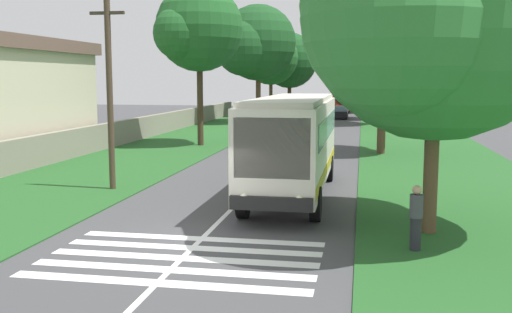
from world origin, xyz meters
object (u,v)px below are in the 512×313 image
object	(u,v)px
roadside_tree_right_4	(375,33)
trailing_car_3	(340,113)
trailing_car_0	(275,132)
roadside_tree_right_0	(430,10)
roadside_tree_right_2	(381,41)
trailing_minibus_0	(341,101)
pedestrian	(416,217)
roadside_tree_left_0	(289,62)
roadside_tree_right_1	(375,44)
trailing_car_1	(288,123)
utility_pole	(110,91)
roadside_tree_right_3	(368,55)
roadside_tree_left_1	(255,45)
roadside_tree_left_2	(270,59)
roadside_tree_left_4	(198,30)
trailing_car_2	(300,116)
coach_bus	(294,139)

from	to	relation	value
roadside_tree_right_4	trailing_car_3	bearing A→B (deg)	22.50
trailing_car_0	trailing_car_3	xyz separation A→B (m)	(25.15, -3.53, 0.00)
roadside_tree_right_0	roadside_tree_right_2	world-z (taller)	roadside_tree_right_0
trailing_minibus_0	pedestrian	bearing A→B (deg)	-176.22
roadside_tree_left_0	roadside_tree_right_1	xyz separation A→B (m)	(-11.03, -10.61, 1.59)
roadside_tree_right_2	trailing_car_1	bearing A→B (deg)	25.89
utility_pole	roadside_tree_right_0	bearing A→B (deg)	-112.11
roadside_tree_right_3	pedestrian	xyz separation A→B (m)	(-62.37, -0.89, -6.49)
roadside_tree_left_1	utility_pole	size ratio (longest dim) A/B	1.56
roadside_tree_left_2	roadside_tree_left_4	distance (m)	31.22
trailing_car_2	roadside_tree_right_4	bearing A→B (deg)	-100.98
roadside_tree_right_0	roadside_tree_right_2	xyz separation A→B (m)	(18.19, 0.76, 0.31)
trailing_car_0	utility_pole	bearing A→B (deg)	168.61
roadside_tree_left_0	pedestrian	size ratio (longest dim) A/B	6.05
roadside_tree_left_0	pedestrian	distance (m)	62.13
roadside_tree_right_2	roadside_tree_right_4	size ratio (longest dim) A/B	0.80
trailing_minibus_0	roadside_tree_left_2	world-z (taller)	roadside_tree_left_2
trailing_car_1	trailing_car_2	size ratio (longest dim) A/B	1.00
roadside_tree_left_4	roadside_tree_right_0	distance (m)	23.89
coach_bus	roadside_tree_right_1	distance (m)	43.75
roadside_tree_left_4	roadside_tree_right_2	distance (m)	11.85
trailing_car_0	roadside_tree_right_4	world-z (taller)	roadside_tree_right_4
trailing_car_2	pedestrian	bearing A→B (deg)	-170.13
trailing_car_0	trailing_car_3	size ratio (longest dim) A/B	1.00
roadside_tree_left_4	trailing_car_0	bearing A→B (deg)	-56.00
roadside_tree_left_1	roadside_tree_left_2	size ratio (longest dim) A/B	1.16
roadside_tree_left_1	roadside_tree_right_0	distance (m)	42.51
roadside_tree_right_3	utility_pole	distance (m)	56.82
trailing_car_3	roadside_tree_right_0	world-z (taller)	roadside_tree_right_0
pedestrian	trailing_car_0	bearing A→B (deg)	16.15
trailing_car_3	roadside_tree_right_4	size ratio (longest dim) A/B	0.35
coach_bus	roadside_tree_left_1	distance (m)	37.20
trailing_car_1	roadside_tree_right_0	world-z (taller)	roadside_tree_right_0
trailing_car_2	roadside_tree_left_1	world-z (taller)	roadside_tree_left_1
coach_bus	utility_pole	distance (m)	7.48
roadside_tree_right_1	pedestrian	distance (m)	50.40
coach_bus	roadside_tree_left_4	xyz separation A→B (m)	(15.63, 8.11, 5.38)
trailing_car_2	roadside_tree_right_1	size ratio (longest dim) A/B	0.36
roadside_tree_left_1	roadside_tree_right_3	bearing A→B (deg)	-29.18
trailing_minibus_0	roadside_tree_left_0	world-z (taller)	roadside_tree_left_0
trailing_car_0	pedestrian	world-z (taller)	pedestrian
pedestrian	trailing_car_1	bearing A→B (deg)	12.32
roadside_tree_right_4	roadside_tree_left_1	bearing A→B (deg)	88.63
roadside_tree_left_0	roadside_tree_right_2	bearing A→B (deg)	-165.64
trailing_minibus_0	utility_pole	world-z (taller)	utility_pole
roadside_tree_left_4	coach_bus	bearing A→B (deg)	-152.58
roadside_tree_left_2	utility_pole	distance (m)	47.03
trailing_car_3	utility_pole	world-z (taller)	utility_pole
roadside_tree_left_2	pedestrian	distance (m)	55.19
roadside_tree_left_4	roadside_tree_right_4	xyz separation A→B (m)	(20.00, -11.61, 1.14)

